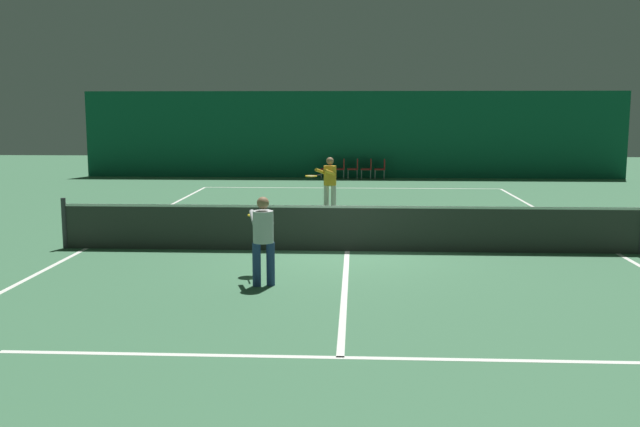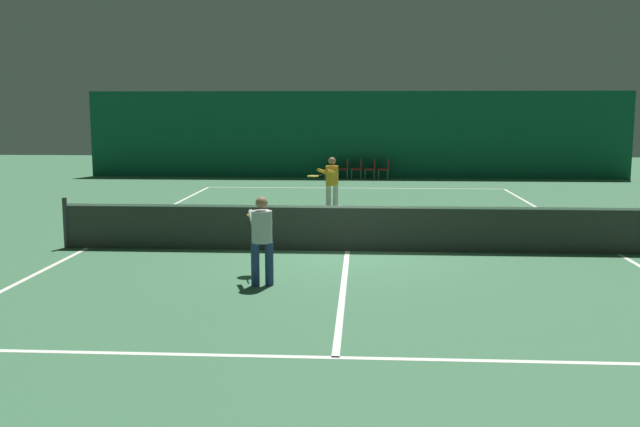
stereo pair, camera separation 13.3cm
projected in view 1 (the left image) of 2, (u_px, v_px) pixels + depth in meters
The scene contains 16 objects.
ground_plane at pixel (347, 251), 14.74m from camera, with size 60.00×60.00×0.00m, color #3D704C.
backdrop_curtain at pixel (352, 135), 30.27m from camera, with size 23.00×0.12×3.67m.
court_line_baseline_far at pixel (351, 188), 26.49m from camera, with size 11.00×0.10×0.00m.
court_line_service_far at pixel (350, 208), 21.06m from camera, with size 8.25×0.10×0.00m.
court_line_service_near at pixel (340, 357), 8.41m from camera, with size 8.25×0.10×0.00m.
court_line_sideline_left at pixel (87, 248), 15.01m from camera, with size 0.10×23.80×0.00m.
court_line_sideline_right at pixel (618, 254), 14.46m from camera, with size 0.10×23.80×0.00m.
court_line_centre at pixel (347, 251), 14.74m from camera, with size 0.10×12.80×0.00m.
tennis_net at pixel (347, 227), 14.66m from camera, with size 12.00×0.10×1.07m.
player_near at pixel (263, 234), 11.77m from camera, with size 0.64×1.32×1.49m.
player_far at pixel (329, 180), 20.19m from camera, with size 0.96×1.30×1.56m.
courtside_chair_0 at pixel (328, 167), 29.98m from camera, with size 0.44×0.44×0.84m.
courtside_chair_1 at pixel (341, 167), 29.95m from camera, with size 0.44×0.44×0.84m.
courtside_chair_2 at pixel (355, 167), 29.92m from camera, with size 0.44×0.44×0.84m.
courtside_chair_3 at pixel (368, 167), 29.89m from camera, with size 0.44×0.44×0.84m.
courtside_chair_4 at pixel (381, 167), 29.86m from camera, with size 0.44×0.44×0.84m.
Camera 1 is at (0.17, -14.48, 2.91)m, focal length 40.00 mm.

